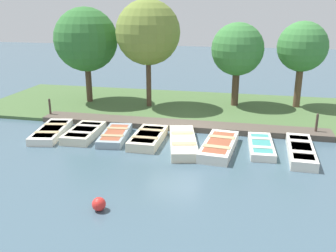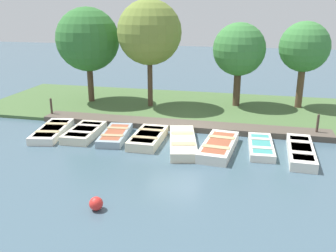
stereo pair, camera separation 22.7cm
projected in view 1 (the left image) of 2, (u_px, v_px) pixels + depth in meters
ground_plane at (174, 138)px, 17.05m from camera, size 80.00×80.00×0.00m
shore_bank at (191, 108)px, 21.67m from camera, size 8.00×24.00×0.16m
dock_walkway at (180, 125)px, 18.36m from camera, size 1.21×14.12×0.27m
rowboat_0 at (51, 131)px, 17.32m from camera, size 3.25×1.65×0.36m
rowboat_1 at (84, 133)px, 17.09m from camera, size 2.67×1.36×0.40m
rowboat_2 at (115, 135)px, 16.85m from camera, size 2.84×1.39×0.34m
rowboat_3 at (148, 138)px, 16.41m from camera, size 2.73×1.23×0.42m
rowboat_4 at (183, 142)px, 15.88m from camera, size 3.72×1.85×0.41m
rowboat_5 at (219, 146)px, 15.44m from camera, size 3.30×1.47×0.41m
rowboat_6 at (261, 146)px, 15.57m from camera, size 2.84×1.12×0.33m
rowboat_7 at (301, 151)px, 14.96m from camera, size 3.36×1.05×0.40m
mooring_post_near at (50, 109)px, 19.68m from camera, size 0.11×0.11×1.11m
mooring_post_far at (316, 125)px, 16.97m from camera, size 0.11×0.11×1.11m
buoy at (99, 204)px, 10.92m from camera, size 0.41×0.41×0.41m
park_tree_far_left at (86, 40)px, 21.75m from camera, size 3.69×3.69×5.70m
park_tree_left at (148, 33)px, 20.53m from camera, size 3.57×3.57×6.12m
park_tree_center at (237, 50)px, 20.99m from camera, size 2.95×2.95×4.88m
park_tree_right at (302, 47)px, 20.60m from camera, size 2.75×2.75×4.96m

